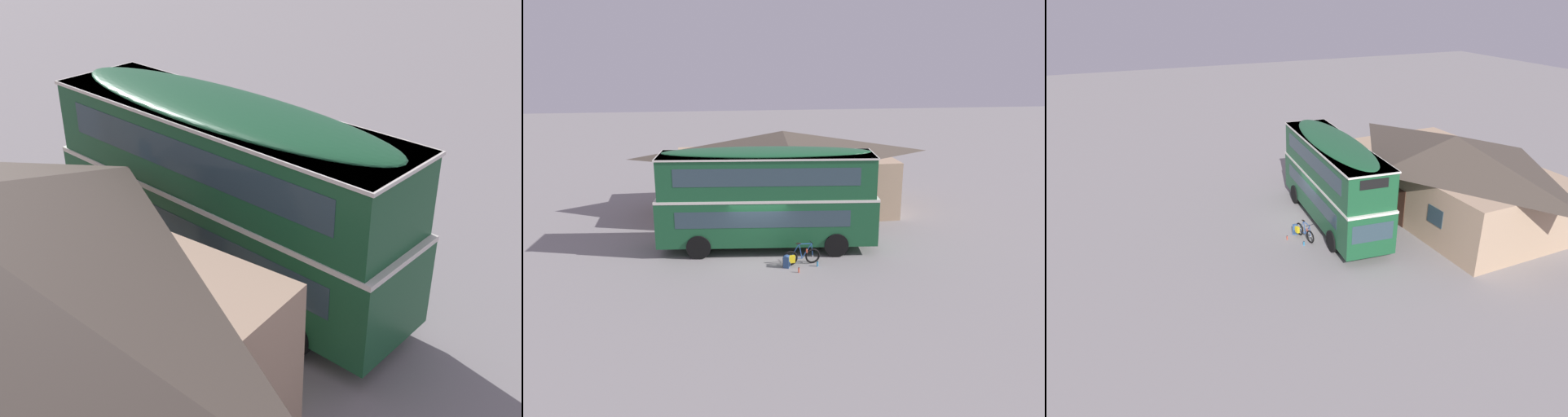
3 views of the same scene
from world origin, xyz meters
The scene contains 6 objects.
ground_plane centered at (0.00, 0.00, 0.00)m, with size 120.00×120.00×0.00m, color gray.
double_decker_bus centered at (0.55, 1.13, 2.64)m, with size 10.21×3.36×4.79m.
touring_bicycle centered at (1.76, -1.11, 0.37)m, with size 1.70×0.63×1.01m.
backpack_on_ground centered at (1.13, -1.34, 0.29)m, with size 0.36×0.35×0.57m.
water_bottle_red_squeeze centered at (1.56, -1.96, 0.11)m, with size 0.07×0.07×0.24m.
water_bottle_blue_sports centered at (2.48, -1.40, 0.12)m, with size 0.08×0.08×0.25m.
Camera 1 is at (-8.68, 11.83, 9.46)m, focal length 44.87 mm.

